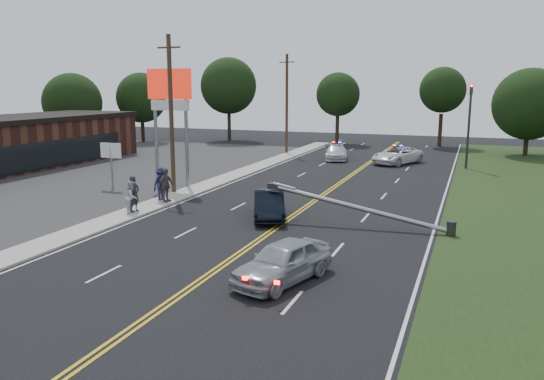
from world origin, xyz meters
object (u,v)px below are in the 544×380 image
at_px(crashed_sedan, 269,205).
at_px(bystander_d, 165,185).
at_px(small_sign, 111,154).
at_px(utility_pole_far, 287,104).
at_px(bystander_b, 132,197).
at_px(fallen_streetlight, 368,210).
at_px(emergency_b, 336,152).
at_px(bystander_a, 134,194).
at_px(utility_pole_mid, 171,115).
at_px(emergency_a, 397,155).
at_px(pylon_sign, 170,99).
at_px(bystander_c, 161,184).
at_px(traffic_signal, 469,119).
at_px(waiting_sedan, 283,261).

bearing_deg(crashed_sedan, bystander_d, 149.27).
relative_size(small_sign, crashed_sedan, 0.70).
relative_size(utility_pole_far, bystander_d, 4.98).
bearing_deg(bystander_b, fallen_streetlight, -94.21).
relative_size(emergency_b, bystander_a, 2.44).
relative_size(fallen_streetlight, utility_pole_mid, 0.94).
height_order(crashed_sedan, bystander_b, bystander_b).
bearing_deg(fallen_streetlight, small_sign, 167.60).
relative_size(emergency_a, bystander_b, 3.13).
distance_m(small_sign, emergency_b, 22.31).
bearing_deg(utility_pole_far, utility_pole_mid, -90.00).
distance_m(utility_pole_far, bystander_a, 27.91).
bearing_deg(small_sign, pylon_sign, 29.74).
bearing_deg(crashed_sedan, small_sign, 140.96).
relative_size(bystander_a, bystander_c, 1.00).
bearing_deg(utility_pole_far, bystander_a, -88.01).
xyz_separation_m(pylon_sign, emergency_b, (7.18, 17.52, -5.30)).
bearing_deg(bystander_c, pylon_sign, 37.49).
relative_size(pylon_sign, traffic_signal, 1.13).
height_order(bystander_b, bystander_c, bystander_c).
bearing_deg(waiting_sedan, pylon_sign, 150.38).
distance_m(utility_pole_far, bystander_b, 28.09).
bearing_deg(bystander_a, bystander_d, -2.42).
xyz_separation_m(utility_pole_mid, bystander_a, (0.96, -5.61, -3.97)).
xyz_separation_m(small_sign, crashed_sedan, (12.95, -3.88, -1.61)).
xyz_separation_m(utility_pole_far, bystander_a, (0.96, -27.61, -3.97)).
distance_m(utility_pole_far, bystander_c, 24.79).
xyz_separation_m(fallen_streetlight, bystander_d, (-12.19, 1.14, 0.21)).
height_order(fallen_streetlight, emergency_b, fallen_streetlight).
distance_m(emergency_b, bystander_c, 22.59).
relative_size(traffic_signal, utility_pole_mid, 0.70).
bearing_deg(small_sign, bystander_d, -25.46).
relative_size(fallen_streetlight, emergency_b, 1.94).
relative_size(utility_pole_mid, bystander_c, 5.05).
bearing_deg(bystander_b, utility_pole_mid, -3.11).
xyz_separation_m(fallen_streetlight, emergency_b, (-7.51, 23.52, -0.22)).
bearing_deg(fallen_streetlight, bystander_a, -172.60).
bearing_deg(utility_pole_far, fallen_streetlight, -62.76).
relative_size(emergency_a, emergency_b, 1.13).
height_order(small_sign, utility_pole_mid, utility_pole_mid).
bearing_deg(waiting_sedan, fallen_streetlight, 97.87).
distance_m(pylon_sign, utility_pole_far, 20.06).
bearing_deg(emergency_b, fallen_streetlight, -85.28).
height_order(bystander_a, bystander_d, bystander_d).
bearing_deg(fallen_streetlight, emergency_b, 107.71).
distance_m(emergency_b, bystander_a, 25.61).
height_order(utility_pole_far, bystander_b, utility_pole_far).
distance_m(crashed_sedan, bystander_d, 7.04).
height_order(utility_pole_far, emergency_b, utility_pole_far).
distance_m(utility_pole_mid, bystander_c, 4.72).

